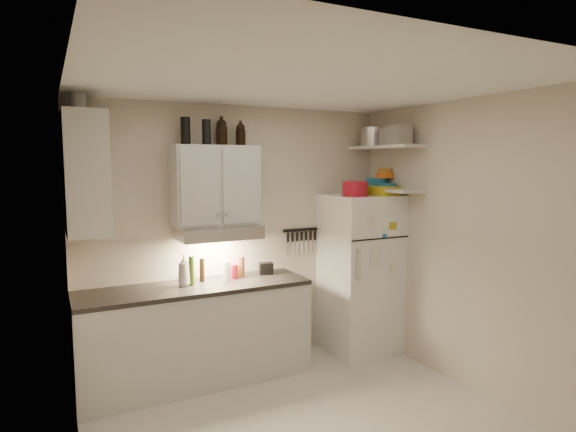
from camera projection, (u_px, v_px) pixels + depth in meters
name	position (u px, v px, depth m)	size (l,w,h in m)	color
floor	(312.00, 431.00, 3.68)	(3.20, 3.00, 0.02)	silver
ceiling	(314.00, 81.00, 3.40)	(3.20, 3.00, 0.02)	white
back_wall	(239.00, 236.00, 4.88)	(3.20, 0.02, 2.60)	beige
left_wall	(74.00, 289.00, 2.82)	(0.02, 3.00, 2.60)	beige
right_wall	(470.00, 246.00, 4.26)	(0.02, 3.00, 2.60)	beige
base_cabinet	(196.00, 336.00, 4.45)	(2.10, 0.60, 0.88)	silver
countertop	(195.00, 288.00, 4.40)	(2.10, 0.62, 0.04)	#282422
upper_cabinet	(215.00, 185.00, 4.53)	(0.80, 0.33, 0.75)	silver
side_cabinet	(86.00, 174.00, 3.89)	(0.33, 0.55, 1.00)	silver
range_hood	(218.00, 232.00, 4.52)	(0.76, 0.46, 0.12)	silver
fridge	(360.00, 274.00, 5.18)	(0.70, 0.68, 1.70)	white
shelf_hi	(385.00, 147.00, 5.00)	(0.30, 0.95, 0.03)	silver
shelf_lo	(385.00, 189.00, 5.05)	(0.30, 0.95, 0.03)	silver
knife_strip	(301.00, 230.00, 5.17)	(0.42, 0.02, 0.03)	black
dutch_oven	(355.00, 189.00, 4.87)	(0.26, 0.26, 0.15)	maroon
book_stack	(383.00, 191.00, 4.98)	(0.23, 0.29, 0.10)	#B6A316
spice_jar	(364.00, 190.00, 5.03)	(0.06, 0.06, 0.10)	silver
stock_pot	(373.00, 137.00, 5.21)	(0.28, 0.28, 0.20)	silver
tin_a	(391.00, 137.00, 5.01)	(0.18, 0.16, 0.18)	#AAAAAD
tin_b	(399.00, 135.00, 4.75)	(0.19, 0.19, 0.19)	#AAAAAD
bowl_teal	(377.00, 182.00, 5.24)	(0.25, 0.25, 0.10)	#186288
bowl_orange	(385.00, 175.00, 5.18)	(0.20, 0.20, 0.06)	orange
bowl_yellow	(385.00, 170.00, 5.18)	(0.15, 0.15, 0.05)	#BB7621
plates	(387.00, 186.00, 5.03)	(0.21, 0.21, 0.05)	#186288
growler_a	(222.00, 132.00, 4.58)	(0.11, 0.11, 0.26)	black
growler_b	(241.00, 134.00, 4.64)	(0.09, 0.09, 0.22)	black
thermos_a	(206.00, 132.00, 4.39)	(0.08, 0.08, 0.23)	black
thermos_b	(185.00, 131.00, 4.37)	(0.09, 0.09, 0.25)	black
side_jar	(78.00, 101.00, 3.90)	(0.13, 0.13, 0.17)	silver
soap_bottle	(184.00, 268.00, 4.37)	(0.13, 0.13, 0.33)	silver
pepper_mill	(241.00, 267.00, 4.71)	(0.06, 0.06, 0.21)	brown
oil_bottle	(192.00, 271.00, 4.39)	(0.05, 0.05, 0.27)	#3E5F17
vinegar_bottle	(202.00, 270.00, 4.53)	(0.05, 0.05, 0.22)	black
clear_bottle	(227.00, 271.00, 4.55)	(0.06, 0.06, 0.19)	silver
red_jar	(234.00, 272.00, 4.65)	(0.07, 0.07, 0.14)	maroon
caddy	(266.00, 268.00, 4.84)	(0.14, 0.10, 0.12)	black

